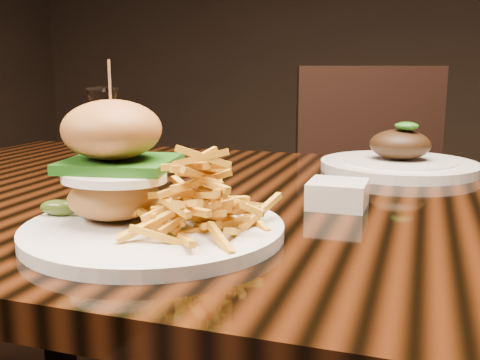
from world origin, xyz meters
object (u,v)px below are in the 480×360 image
(far_dish, at_px, (399,161))
(chair_far, at_px, (376,204))
(dining_table, at_px, (292,246))
(wine_glass, at_px, (103,112))
(burger_plate, at_px, (152,189))

(far_dish, distance_m, chair_far, 0.65)
(dining_table, distance_m, wine_glass, 0.42)
(burger_plate, distance_m, chair_far, 1.17)
(wine_glass, xyz_separation_m, far_dish, (0.51, 0.22, -0.10))
(burger_plate, bearing_deg, chair_far, 84.50)
(wine_glass, relative_size, far_dish, 0.54)
(wine_glass, height_order, far_dish, wine_glass)
(far_dish, bearing_deg, wine_glass, -156.44)
(wine_glass, distance_m, chair_far, 0.98)
(dining_table, relative_size, burger_plate, 5.23)
(wine_glass, bearing_deg, chair_far, 62.66)
(dining_table, xyz_separation_m, chair_far, (0.06, 0.89, -0.13))
(far_dish, bearing_deg, chair_far, 97.97)
(far_dish, bearing_deg, dining_table, -115.96)
(dining_table, height_order, chair_far, chair_far)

